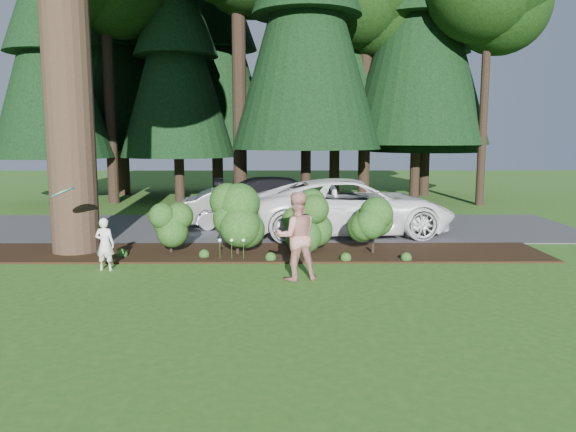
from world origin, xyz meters
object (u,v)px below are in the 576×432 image
object	(u,v)px
child	(105,244)
frisbee	(62,192)
car_white_suv	(351,207)
car_dark_suv	(285,197)
car_silver_wagon	(244,207)
adult	(296,236)

from	to	relation	value
child	frisbee	distance (m)	1.52
car_white_suv	car_dark_suv	size ratio (longest dim) A/B	1.19
car_silver_wagon	adult	distance (m)	7.29
car_dark_suv	car_white_suv	bearing A→B (deg)	-157.39
car_silver_wagon	frisbee	xyz separation A→B (m)	(-3.71, -6.29, 1.14)
car_dark_suv	car_silver_wagon	bearing A→B (deg)	141.17
car_dark_suv	frisbee	world-z (taller)	frisbee
car_white_suv	car_silver_wagon	bearing A→B (deg)	59.52
car_silver_wagon	adult	world-z (taller)	adult
car_dark_suv	adult	distance (m)	9.32
car_silver_wagon	car_white_suv	distance (m)	3.86
car_silver_wagon	child	size ratio (longest dim) A/B	3.36
car_silver_wagon	frisbee	distance (m)	7.39
car_white_suv	adult	bearing A→B (deg)	154.74
car_white_suv	car_dark_suv	distance (m)	4.34
car_silver_wagon	child	xyz separation A→B (m)	(-2.83, -6.19, -0.10)
frisbee	child	bearing A→B (deg)	6.26
car_silver_wagon	frisbee	size ratio (longest dim) A/B	7.75
car_silver_wagon	car_white_suv	size ratio (longest dim) A/B	0.66
car_white_suv	child	xyz separation A→B (m)	(-6.35, -4.63, -0.30)
car_silver_wagon	car_dark_suv	distance (m)	2.64
car_white_suv	frisbee	xyz separation A→B (m)	(-7.23, -4.72, 0.94)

